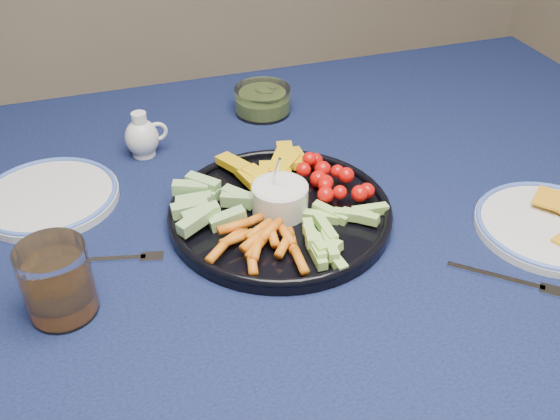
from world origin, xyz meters
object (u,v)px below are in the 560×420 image
object	(u,v)px
cheese_plate	(551,224)
crudite_platter	(278,209)
creamer_pitcher	(142,137)
dining_table	(245,274)
juice_tumbler	(58,285)
side_plate_extra	(49,196)
pickle_bowl	(263,101)

from	to	relation	value
cheese_plate	crudite_platter	bearing A→B (deg)	157.75
creamer_pitcher	cheese_plate	xyz separation A→B (m)	(0.53, -0.40, -0.02)
dining_table	juice_tumbler	size ratio (longest dim) A/B	16.77
cheese_plate	side_plate_extra	size ratio (longest dim) A/B	1.01
dining_table	creamer_pitcher	bearing A→B (deg)	112.08
dining_table	crudite_platter	world-z (taller)	crudite_platter
pickle_bowl	cheese_plate	bearing A→B (deg)	-59.28
crudite_platter	cheese_plate	world-z (taller)	crudite_platter
juice_tumbler	side_plate_extra	size ratio (longest dim) A/B	0.47
crudite_platter	cheese_plate	bearing A→B (deg)	-22.25
dining_table	cheese_plate	distance (m)	0.46
juice_tumbler	side_plate_extra	distance (m)	0.25
dining_table	juice_tumbler	bearing A→B (deg)	-161.25
cheese_plate	creamer_pitcher	bearing A→B (deg)	142.92
crudite_platter	juice_tumbler	size ratio (longest dim) A/B	3.34
crudite_platter	pickle_bowl	size ratio (longest dim) A/B	3.08
creamer_pitcher	dining_table	bearing A→B (deg)	-67.92
crudite_platter	creamer_pitcher	xyz separation A→B (m)	(-0.16, 0.25, 0.02)
dining_table	pickle_bowl	world-z (taller)	pickle_bowl
crudite_platter	creamer_pitcher	size ratio (longest dim) A/B	4.15
pickle_bowl	side_plate_extra	xyz separation A→B (m)	(-0.40, -0.18, -0.01)
crudite_platter	dining_table	bearing A→B (deg)	-171.48
pickle_bowl	side_plate_extra	bearing A→B (deg)	-155.94
pickle_bowl	cheese_plate	xyz separation A→B (m)	(0.29, -0.48, -0.01)
cheese_plate	side_plate_extra	distance (m)	0.75
creamer_pitcher	side_plate_extra	size ratio (longest dim) A/B	0.38
creamer_pitcher	cheese_plate	world-z (taller)	creamer_pitcher
pickle_bowl	juice_tumbler	distance (m)	0.58
crudite_platter	cheese_plate	xyz separation A→B (m)	(0.37, -0.15, -0.01)
pickle_bowl	creamer_pitcher	bearing A→B (deg)	-160.32
dining_table	crudite_platter	distance (m)	0.12
pickle_bowl	dining_table	bearing A→B (deg)	-111.51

